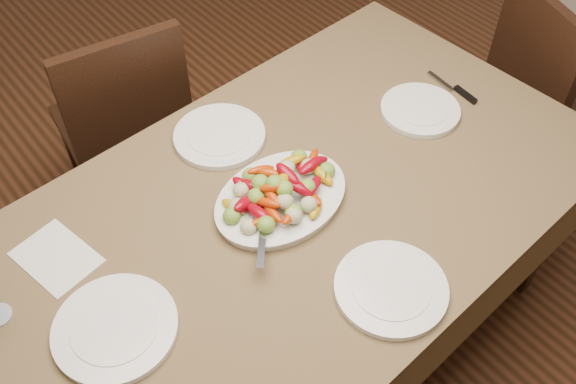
# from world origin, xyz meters

# --- Properties ---
(floor) EXTENTS (6.00, 6.00, 0.00)m
(floor) POSITION_xyz_m (0.00, 0.00, 0.00)
(floor) COLOR #3D2212
(floor) RESTS_ON ground
(dining_table) EXTENTS (1.90, 1.15, 0.76)m
(dining_table) POSITION_xyz_m (-0.01, -0.21, 0.38)
(dining_table) COLOR brown
(dining_table) RESTS_ON ground
(chair_far) EXTENTS (0.48, 0.48, 0.95)m
(chair_far) POSITION_xyz_m (-0.08, 0.68, 0.47)
(chair_far) COLOR black
(chair_far) RESTS_ON ground
(chair_right) EXTENTS (0.54, 0.54, 0.95)m
(chair_right) POSITION_xyz_m (1.27, -0.27, 0.47)
(chair_right) COLOR black
(chair_right) RESTS_ON ground
(serving_platter) EXTENTS (0.40, 0.30, 0.02)m
(serving_platter) POSITION_xyz_m (-0.02, -0.18, 0.77)
(serving_platter) COLOR white
(serving_platter) RESTS_ON dining_table
(roasted_vegetables) EXTENTS (0.32, 0.23, 0.09)m
(roasted_vegetables) POSITION_xyz_m (-0.02, -0.18, 0.83)
(roasted_vegetables) COLOR maroon
(roasted_vegetables) RESTS_ON serving_platter
(serving_spoon) EXTENTS (0.25, 0.23, 0.03)m
(serving_spoon) POSITION_xyz_m (-0.08, -0.23, 0.81)
(serving_spoon) COLOR #9EA0A8
(serving_spoon) RESTS_ON serving_platter
(plate_left) EXTENTS (0.29, 0.29, 0.02)m
(plate_left) POSITION_xyz_m (-0.56, -0.24, 0.77)
(plate_left) COLOR white
(plate_left) RESTS_ON dining_table
(plate_right) EXTENTS (0.24, 0.24, 0.02)m
(plate_right) POSITION_xyz_m (0.55, -0.17, 0.77)
(plate_right) COLOR white
(plate_right) RESTS_ON dining_table
(plate_far) EXTENTS (0.27, 0.27, 0.02)m
(plate_far) POSITION_xyz_m (-0.00, 0.13, 0.77)
(plate_far) COLOR white
(plate_far) RESTS_ON dining_table
(plate_near) EXTENTS (0.28, 0.28, 0.02)m
(plate_near) POSITION_xyz_m (0.01, -0.57, 0.77)
(plate_near) COLOR white
(plate_near) RESTS_ON dining_table
(menu_card) EXTENTS (0.19, 0.23, 0.00)m
(menu_card) POSITION_xyz_m (-0.57, 0.03, 0.76)
(menu_card) COLOR silver
(menu_card) RESTS_ON dining_table
(table_knife) EXTENTS (0.03, 0.20, 0.01)m
(table_knife) POSITION_xyz_m (0.71, -0.17, 0.76)
(table_knife) COLOR #9EA0A8
(table_knife) RESTS_ON dining_table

